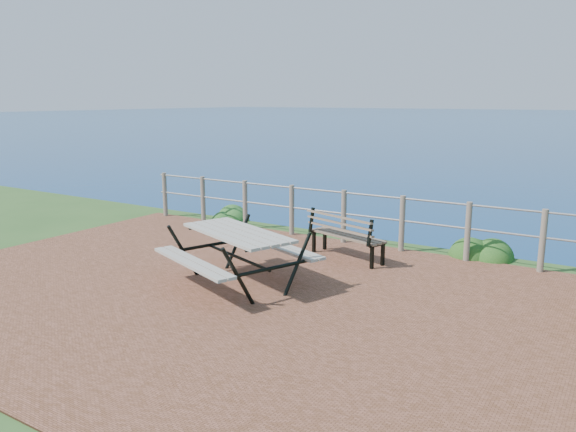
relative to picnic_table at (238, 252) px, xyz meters
The scene contains 6 objects.
ground 0.63m from the picnic_table, 60.12° to the right, with size 10.00×7.00×0.12m, color brown.
safety_railing 3.03m from the picnic_table, 86.46° to the left, with size 9.40×0.10×1.00m.
picnic_table is the anchor object (origin of this frame).
park_bench 2.20m from the picnic_table, 70.45° to the left, with size 1.48×0.75×0.81m.
shrub_lip_west 4.64m from the picnic_table, 129.10° to the left, with size 0.71×0.71×0.43m, color #1C4D1C.
shrub_lip_east 4.44m from the picnic_table, 53.22° to the left, with size 0.73×0.73×0.45m, color #174A16.
Camera 1 is at (4.62, -5.91, 2.69)m, focal length 35.00 mm.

